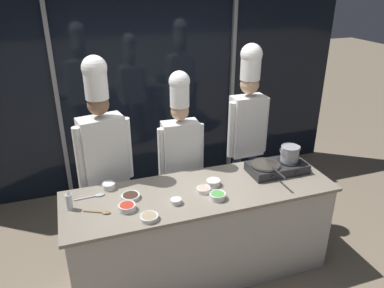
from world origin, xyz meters
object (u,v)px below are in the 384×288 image
(prep_bowl_onion, at_px, (176,201))
(prep_bowl_bean_sprouts, at_px, (213,182))
(squeeze_bottle_clear, at_px, (69,200))
(prep_bowl_mushrooms, at_px, (149,217))
(stock_pot, at_px, (290,153))
(prep_bowl_chili_flakes, at_px, (127,207))
(prep_bowl_rice, at_px, (109,186))
(prep_bowl_soy_glaze, at_px, (131,196))
(prep_bowl_scallions, at_px, (218,196))
(prep_bowl_shrimp, at_px, (204,189))
(frying_pan, at_px, (266,163))
(chef_sous, at_px, (180,145))
(serving_spoon_solid, at_px, (96,196))
(chef_head, at_px, (103,146))
(chef_line, at_px, (247,119))
(portable_stove, at_px, (277,167))
(serving_spoon_slotted, at_px, (102,212))

(prep_bowl_onion, xyz_separation_m, prep_bowl_bean_sprouts, (0.41, 0.18, 0.01))
(prep_bowl_bean_sprouts, bearing_deg, squeeze_bottle_clear, 178.88)
(prep_bowl_bean_sprouts, relative_size, prep_bowl_mushrooms, 0.88)
(stock_pot, height_order, prep_bowl_chili_flakes, stock_pot)
(prep_bowl_rice, bearing_deg, prep_bowl_soy_glaze, -54.64)
(squeeze_bottle_clear, distance_m, prep_bowl_mushrooms, 0.69)
(prep_bowl_onion, distance_m, prep_bowl_soy_glaze, 0.41)
(prep_bowl_scallions, distance_m, prep_bowl_mushrooms, 0.64)
(squeeze_bottle_clear, height_order, prep_bowl_mushrooms, squeeze_bottle_clear)
(prep_bowl_chili_flakes, xyz_separation_m, prep_bowl_rice, (-0.10, 0.39, 0.00))
(prep_bowl_soy_glaze, xyz_separation_m, prep_bowl_shrimp, (0.64, -0.11, 0.00))
(prep_bowl_soy_glaze, bearing_deg, prep_bowl_onion, -31.02)
(frying_pan, bearing_deg, stock_pot, 1.07)
(chef_sous, bearing_deg, squeeze_bottle_clear, 26.61)
(prep_bowl_scallions, xyz_separation_m, chef_sous, (-0.09, 0.77, 0.16))
(prep_bowl_scallions, distance_m, serving_spoon_solid, 1.06)
(prep_bowl_soy_glaze, distance_m, prep_bowl_scallions, 0.75)
(prep_bowl_shrimp, relative_size, chef_head, 0.06)
(chef_sous, height_order, chef_line, chef_line)
(prep_bowl_onion, xyz_separation_m, prep_bowl_soy_glaze, (-0.35, 0.21, -0.01))
(chef_head, bearing_deg, prep_bowl_rice, 77.65)
(prep_bowl_onion, bearing_deg, stock_pot, 10.18)
(squeeze_bottle_clear, relative_size, prep_bowl_shrimp, 1.40)
(portable_stove, height_order, prep_bowl_onion, portable_stove)
(portable_stove, distance_m, chef_head, 1.70)
(prep_bowl_rice, bearing_deg, serving_spoon_solid, -143.30)
(portable_stove, height_order, chef_sous, chef_sous)
(prep_bowl_onion, relative_size, prep_bowl_mushrooms, 0.66)
(chef_head, bearing_deg, prep_bowl_shrimp, 130.32)
(prep_bowl_bean_sprouts, height_order, prep_bowl_rice, same)
(prep_bowl_onion, bearing_deg, prep_bowl_scallions, -7.09)
(frying_pan, relative_size, stock_pot, 2.43)
(prep_bowl_chili_flakes, distance_m, serving_spoon_solid, 0.37)
(prep_bowl_scallions, bearing_deg, chef_line, 51.27)
(portable_stove, xyz_separation_m, prep_bowl_soy_glaze, (-1.45, -0.01, -0.03))
(squeeze_bottle_clear, xyz_separation_m, prep_bowl_scallions, (1.21, -0.25, -0.05))
(portable_stove, bearing_deg, squeeze_bottle_clear, -179.50)
(prep_bowl_chili_flakes, bearing_deg, stock_pot, 6.35)
(serving_spoon_slotted, bearing_deg, chef_line, 24.71)
(prep_bowl_bean_sprouts, xyz_separation_m, prep_bowl_rice, (-0.92, 0.25, 0.00))
(prep_bowl_soy_glaze, distance_m, serving_spoon_solid, 0.31)
(portable_stove, bearing_deg, prep_bowl_scallions, -160.21)
(prep_bowl_rice, bearing_deg, serving_spoon_slotted, -105.88)
(squeeze_bottle_clear, relative_size, prep_bowl_chili_flakes, 1.24)
(prep_bowl_scallions, height_order, prep_bowl_mushrooms, prep_bowl_scallions)
(chef_head, xyz_separation_m, chef_line, (1.57, 0.11, 0.05))
(prep_bowl_shrimp, relative_size, chef_line, 0.06)
(serving_spoon_solid, xyz_separation_m, chef_head, (0.13, 0.39, 0.29))
(prep_bowl_mushrooms, xyz_separation_m, serving_spoon_slotted, (-0.34, 0.21, -0.02))
(prep_bowl_rice, relative_size, chef_head, 0.06)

